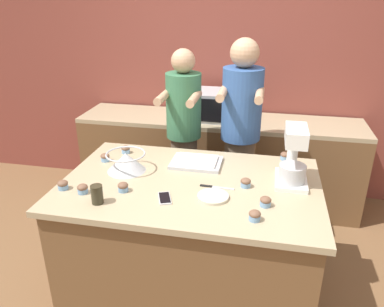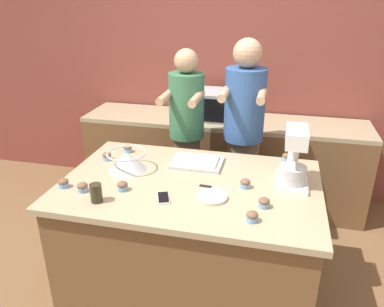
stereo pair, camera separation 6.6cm
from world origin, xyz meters
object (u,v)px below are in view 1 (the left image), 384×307
object	(u,v)px
cupcake_0	(266,201)
cupcake_2	(285,156)
cupcake_4	(105,157)
cupcake_8	(63,185)
small_plate	(213,197)
cupcake_7	(255,215)
cupcake_3	(126,149)
person_left	(184,139)
stand_mixer	(293,159)
cupcake_6	(123,187)
person_right	(240,138)
cell_phone	(165,198)
knife	(215,187)
baking_tray	(196,162)
cupcake_1	(83,189)
microwave_oven	(215,105)
mixing_bowl	(126,161)
cupcake_5	(246,183)
drinking_glass	(97,194)

from	to	relation	value
cupcake_0	cupcake_2	world-z (taller)	same
cupcake_4	cupcake_8	world-z (taller)	same
small_plate	cupcake_7	world-z (taller)	cupcake_7
small_plate	cupcake_3	size ratio (longest dim) A/B	2.91
person_left	small_plate	distance (m)	1.09
stand_mixer	cupcake_6	world-z (taller)	stand_mixer
person_right	cupcake_8	xyz separation A→B (m)	(-1.01, -1.09, 0.02)
stand_mixer	cupcake_7	size ratio (longest dim) A/B	5.83
cupcake_3	cupcake_4	xyz separation A→B (m)	(-0.09, -0.17, 0.00)
cell_phone	cupcake_7	distance (m)	0.55
cell_phone	cupcake_4	distance (m)	0.72
cupcake_2	cupcake_7	xyz separation A→B (m)	(-0.18, -0.85, 0.00)
cupcake_7	cupcake_3	bearing A→B (deg)	144.28
small_plate	cupcake_4	world-z (taller)	cupcake_4
stand_mixer	knife	size ratio (longest dim) A/B	1.73
cupcake_3	cupcake_7	size ratio (longest dim) A/B	1.00
stand_mixer	cupcake_6	distance (m)	1.09
baking_tray	cupcake_1	size ratio (longest dim) A/B	5.45
small_plate	cupcake_8	world-z (taller)	cupcake_8
small_plate	cupcake_1	xyz separation A→B (m)	(-0.80, -0.10, 0.02)
person_left	cupcake_1	distance (m)	1.18
person_left	cupcake_4	xyz separation A→B (m)	(-0.44, -0.64, 0.07)
person_right	microwave_oven	world-z (taller)	person_right
cell_phone	cupcake_4	world-z (taller)	cupcake_4
small_plate	cupcake_0	world-z (taller)	cupcake_0
mixing_bowl	cupcake_3	world-z (taller)	mixing_bowl
small_plate	cupcake_4	distance (m)	0.93
microwave_oven	cupcake_7	size ratio (longest dim) A/B	6.79
baking_tray	cupcake_3	world-z (taller)	cupcake_3
cupcake_2	cupcake_0	bearing A→B (deg)	-100.02
mixing_bowl	cell_phone	bearing A→B (deg)	-41.71
baking_tray	cupcake_8	distance (m)	0.92
stand_mixer	cupcake_6	bearing A→B (deg)	-162.15
cupcake_1	cupcake_5	xyz separation A→B (m)	(0.98, 0.28, 0.00)
cupcake_8	person_left	bearing A→B (deg)	64.10
stand_mixer	microwave_oven	distance (m)	1.45
cell_phone	cupcake_0	bearing A→B (deg)	4.05
person_right	drinking_glass	xyz separation A→B (m)	(-0.73, -1.20, 0.04)
baking_tray	cupcake_4	bearing A→B (deg)	-173.03
person_left	baking_tray	size ratio (longest dim) A/B	4.60
knife	cupcake_5	bearing A→B (deg)	14.62
person_left	microwave_oven	bearing A→B (deg)	71.49
microwave_oven	cupcake_5	world-z (taller)	microwave_oven
mixing_bowl	cupcake_0	distance (m)	1.00
cupcake_4	mixing_bowl	bearing A→B (deg)	-29.15
cell_phone	cupcake_4	bearing A→B (deg)	142.42
person_right	small_plate	bearing A→B (deg)	-94.24
person_left	cupcake_0	size ratio (longest dim) A/B	25.07
stand_mixer	cupcake_7	xyz separation A→B (m)	(-0.21, -0.49, -0.14)
person_right	microwave_oven	size ratio (longest dim) A/B	3.91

